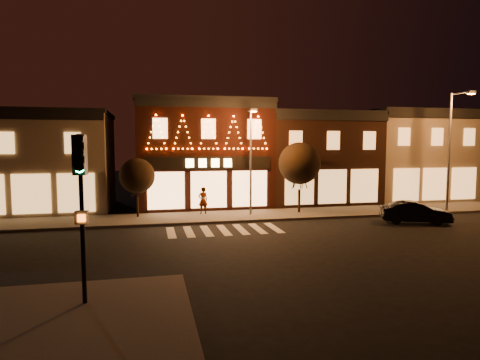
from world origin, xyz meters
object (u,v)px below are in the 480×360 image
object	(u,v)px
streetlamp_mid	(251,154)
pedestrian	(203,200)
traffic_signal_near	(81,185)
dark_sedan	(415,212)

from	to	relation	value
streetlamp_mid	pedestrian	distance (m)	4.64
traffic_signal_near	dark_sedan	bearing A→B (deg)	34.29
dark_sedan	pedestrian	xyz separation A→B (m)	(-12.59, 5.49, 0.39)
traffic_signal_near	streetlamp_mid	distance (m)	16.46
dark_sedan	pedestrian	world-z (taller)	pedestrian
streetlamp_mid	pedestrian	world-z (taller)	streetlamp_mid
traffic_signal_near	dark_sedan	size ratio (longest dim) A/B	1.23
traffic_signal_near	dark_sedan	world-z (taller)	traffic_signal_near
streetlamp_mid	pedestrian	xyz separation A→B (m)	(-3.10, 1.20, -3.23)
traffic_signal_near	dark_sedan	xyz separation A→B (m)	(18.12, 9.72, -3.05)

